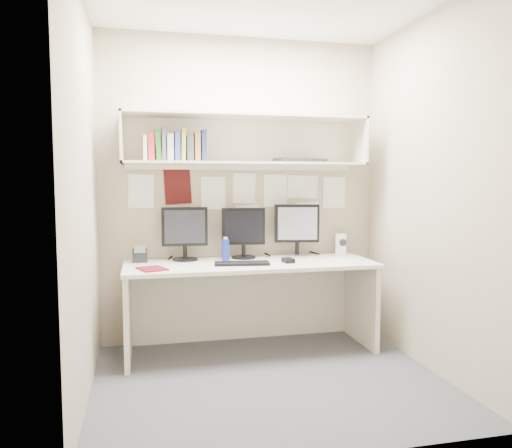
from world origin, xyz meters
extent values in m
cube|color=#434247|center=(0.00, 0.00, 0.00)|extent=(2.40, 2.00, 0.01)
cube|color=tan|center=(0.00, 1.00, 1.30)|extent=(2.40, 0.02, 2.60)
cube|color=tan|center=(0.00, -1.00, 1.30)|extent=(2.40, 0.02, 2.60)
cube|color=tan|center=(-1.20, 0.00, 1.30)|extent=(0.02, 2.00, 2.60)
cube|color=tan|center=(1.20, 0.00, 1.30)|extent=(0.02, 2.00, 2.60)
cube|color=silver|center=(0.00, 0.64, 0.71)|extent=(2.00, 0.70, 0.03)
cube|color=beige|center=(0.00, 0.97, 0.35)|extent=(1.96, 0.02, 0.70)
cube|color=beige|center=(0.00, 0.81, 1.53)|extent=(2.00, 0.38, 0.02)
cube|color=beige|center=(0.00, 0.81, 1.91)|extent=(2.00, 0.38, 0.02)
cube|color=beige|center=(0.00, 0.99, 1.72)|extent=(2.00, 0.02, 0.40)
cube|color=beige|center=(-0.99, 0.81, 1.72)|extent=(0.02, 0.38, 0.40)
cube|color=beige|center=(0.99, 0.81, 1.72)|extent=(0.02, 0.38, 0.40)
cylinder|color=black|center=(-0.51, 0.86, 0.74)|extent=(0.21, 0.21, 0.02)
cylinder|color=black|center=(-0.51, 0.86, 0.80)|extent=(0.03, 0.03, 0.10)
cube|color=black|center=(-0.51, 0.87, 1.01)|extent=(0.38, 0.06, 0.32)
cube|color=black|center=(-0.51, 0.85, 1.01)|extent=(0.33, 0.03, 0.27)
cylinder|color=black|center=(-0.01, 0.86, 0.74)|extent=(0.20, 0.20, 0.01)
cylinder|color=black|center=(-0.01, 0.86, 0.80)|extent=(0.03, 0.03, 0.10)
cube|color=black|center=(-0.01, 0.87, 1.00)|extent=(0.37, 0.09, 0.31)
cube|color=black|center=(-0.01, 0.85, 1.00)|extent=(0.32, 0.06, 0.27)
cylinder|color=#A5A5AA|center=(0.46, 0.86, 0.74)|extent=(0.21, 0.21, 0.02)
cylinder|color=black|center=(0.46, 0.86, 0.80)|extent=(0.03, 0.03, 0.11)
cube|color=black|center=(0.46, 0.87, 1.02)|extent=(0.39, 0.11, 0.33)
cube|color=#B8B7BD|center=(0.46, 0.85, 1.02)|extent=(0.33, 0.07, 0.28)
cube|color=black|center=(-0.09, 0.54, 0.74)|extent=(0.44, 0.20, 0.02)
cube|color=black|center=(0.29, 0.56, 0.75)|extent=(0.09, 0.13, 0.04)
cube|color=silver|center=(0.88, 0.89, 0.82)|extent=(0.12, 0.12, 0.18)
cylinder|color=black|center=(0.88, 0.85, 0.84)|extent=(0.06, 0.03, 0.06)
cylinder|color=navy|center=(-0.18, 0.78, 0.82)|extent=(0.06, 0.06, 0.18)
cylinder|color=white|center=(-0.18, 0.78, 0.91)|extent=(0.03, 0.03, 0.02)
cube|color=#5D1018|center=(-0.78, 0.48, 0.74)|extent=(0.24, 0.27, 0.01)
cube|color=black|center=(-0.87, 0.85, 0.78)|extent=(0.12, 0.10, 0.11)
cube|color=#4C6659|center=(-0.87, 0.80, 0.84)|extent=(0.09, 0.01, 0.06)
cube|color=white|center=(-0.81, 0.80, 1.64)|extent=(0.03, 0.16, 0.20)
cube|color=red|center=(-0.77, 0.80, 1.65)|extent=(0.05, 0.16, 0.22)
cube|color=#256421|center=(-0.71, 0.80, 1.66)|extent=(0.04, 0.16, 0.24)
cube|color=#504F55|center=(-0.67, 0.80, 1.67)|extent=(0.03, 0.16, 0.26)
cube|color=#B6B8B2|center=(-0.62, 0.80, 1.65)|extent=(0.05, 0.16, 0.21)
cube|color=#364088|center=(-0.56, 0.80, 1.66)|extent=(0.04, 0.16, 0.23)
cube|color=#99A035|center=(-0.52, 0.80, 1.67)|extent=(0.03, 0.16, 0.26)
cube|color=#38393A|center=(-0.46, 0.80, 1.64)|extent=(0.05, 0.16, 0.21)
cube|color=olive|center=(-0.41, 0.80, 1.65)|extent=(0.04, 0.16, 0.23)
cube|color=navy|center=(-0.36, 0.80, 1.66)|extent=(0.04, 0.16, 0.25)
cube|color=black|center=(0.46, 0.79, 1.56)|extent=(0.47, 0.27, 0.03)
camera|label=1|loc=(-0.84, -3.25, 1.39)|focal=35.00mm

